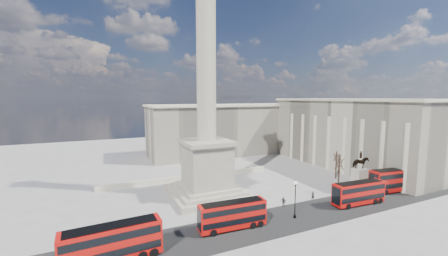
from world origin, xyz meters
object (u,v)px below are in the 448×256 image
red_bus_b (233,215)px  red_bus_d (396,180)px  red_bus_c (359,193)px  pedestrian_standing (373,186)px  pedestrian_crossing (284,202)px  victorian_lamp (295,196)px  pedestrian_walking (313,196)px  red_bus_a (113,243)px  nelsons_column (207,129)px  equestrian_statue (360,175)px

red_bus_b → red_bus_d: red_bus_d is taller
red_bus_c → pedestrian_standing: size_ratio=5.40×
pedestrian_standing → pedestrian_crossing: pedestrian_standing is taller
red_bus_c → victorian_lamp: size_ratio=1.71×
pedestrian_walking → pedestrian_crossing: 6.80m
pedestrian_standing → pedestrian_crossing: (-21.93, 0.66, -0.09)m
red_bus_b → red_bus_c: 24.39m
red_bus_b → red_bus_a: bearing=-171.5°
nelsons_column → pedestrian_walking: (16.89, -10.60, -12.11)m
pedestrian_walking → pedestrian_standing: size_ratio=0.86×
red_bus_c → pedestrian_crossing: 13.61m
red_bus_b → pedestrian_walking: (18.46, 3.87, -1.31)m
red_bus_a → pedestrian_standing: (49.69, 4.49, -1.39)m
red_bus_d → red_bus_a: bearing=-170.9°
red_bus_b → pedestrian_crossing: (11.66, 3.62, -1.26)m
red_bus_b → victorian_lamp: bearing=-1.7°
red_bus_b → pedestrian_standing: red_bus_b is taller
pedestrian_walking → equestrian_statue: bearing=18.0°
red_bus_c → pedestrian_crossing: size_ratio=5.94×
equestrian_statue → red_bus_b: bearing=-170.7°
red_bus_c → equestrian_statue: (8.03, 6.41, 0.53)m
red_bus_a → equestrian_statue: bearing=4.7°
red_bus_c → equestrian_statue: 10.29m
pedestrian_walking → red_bus_b: bearing=-156.0°
red_bus_c → red_bus_d: 12.77m
red_bus_c → nelsons_column: bearing=149.5°
red_bus_c → equestrian_statue: size_ratio=1.32×
nelsons_column → victorian_lamp: (8.87, -15.34, -9.40)m
red_bus_a → red_bus_b: 16.16m
red_bus_a → red_bus_d: (53.10, 2.14, 0.08)m
red_bus_d → pedestrian_crossing: (-25.34, 3.01, -1.56)m
nelsons_column → pedestrian_standing: nelsons_column is taller
red_bus_a → red_bus_c: red_bus_a is taller
red_bus_d → equestrian_statue: bearing=141.4°
red_bus_a → pedestrian_crossing: 28.27m
nelsons_column → red_bus_d: 39.46m
pedestrian_walking → pedestrian_crossing: bearing=-165.8°
pedestrian_standing → red_bus_c: bearing=-7.2°
victorian_lamp → equestrian_statue: equestrian_statue is taller
nelsons_column → equestrian_statue: 33.74m
red_bus_b → red_bus_d: (37.00, 0.62, 0.30)m
victorian_lamp → equestrian_statue: (21.94, 6.17, -0.84)m
red_bus_d → victorian_lamp: (-26.56, -1.49, 1.10)m
pedestrian_crossing → red_bus_a: bearing=67.6°
victorian_lamp → equestrian_statue: 22.81m
equestrian_statue → red_bus_a: bearing=-172.0°
nelsons_column → red_bus_a: (-17.67, -15.99, -10.58)m
nelsons_column → equestrian_statue: size_ratio=6.41×
red_bus_d → red_bus_c: bearing=-165.4°
red_bus_c → pedestrian_walking: 7.83m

